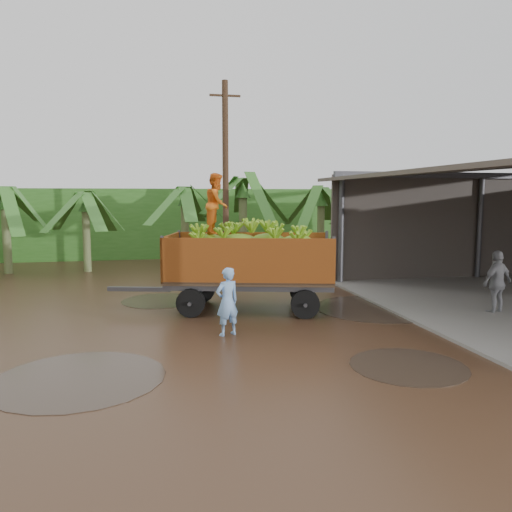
% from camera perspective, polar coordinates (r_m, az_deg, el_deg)
% --- Properties ---
extents(ground, '(100.00, 100.00, 0.00)m').
position_cam_1_polar(ground, '(11.95, -4.45, -8.77)').
color(ground, black).
rests_on(ground, ground).
extents(hedge_north, '(22.00, 3.00, 3.60)m').
position_cam_1_polar(hedge_north, '(27.46, -12.98, 3.72)').
color(hedge_north, '#2D661E').
rests_on(hedge_north, ground).
extents(banana_trailer, '(6.49, 3.34, 3.86)m').
position_cam_1_polar(banana_trailer, '(14.07, -0.81, -0.52)').
color(banana_trailer, '#AC5318').
rests_on(banana_trailer, ground).
extents(man_blue, '(0.68, 0.57, 1.59)m').
position_cam_1_polar(man_blue, '(11.58, -3.31, -5.22)').
color(man_blue, '#80AEE9').
rests_on(man_blue, ground).
extents(man_grey, '(1.11, 0.70, 1.76)m').
position_cam_1_polar(man_grey, '(15.03, 25.84, -2.77)').
color(man_grey, gray).
rests_on(man_grey, ground).
extents(utility_pole, '(1.20, 0.24, 7.64)m').
position_cam_1_polar(utility_pole, '(19.83, -3.49, 8.75)').
color(utility_pole, '#47301E').
rests_on(utility_pole, ground).
extents(banana_plants, '(23.77, 20.96, 4.28)m').
position_cam_1_polar(banana_plants, '(18.95, -20.01, 2.31)').
color(banana_plants, '#2D661E').
rests_on(banana_plants, ground).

